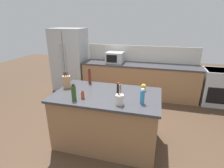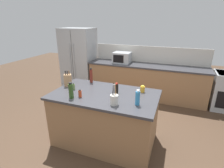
% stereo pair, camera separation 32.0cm
% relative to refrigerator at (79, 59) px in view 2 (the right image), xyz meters
% --- Properties ---
extents(ground_plane, '(14.00, 14.00, 0.00)m').
position_rel_refrigerator_xyz_m(ground_plane, '(1.85, -2.25, -0.93)').
color(ground_plane, '#473323').
extents(back_counter_run, '(3.23, 0.66, 0.94)m').
position_rel_refrigerator_xyz_m(back_counter_run, '(2.15, -0.05, -0.46)').
color(back_counter_run, '#936B47').
rests_on(back_counter_run, ground_plane).
extents(wall_backsplash, '(3.19, 0.03, 0.46)m').
position_rel_refrigerator_xyz_m(wall_backsplash, '(2.15, 0.27, 0.24)').
color(wall_backsplash, beige).
rests_on(wall_backsplash, back_counter_run).
extents(kitchen_island, '(1.77, 1.03, 0.94)m').
position_rel_refrigerator_xyz_m(kitchen_island, '(1.85, -2.25, -0.46)').
color(kitchen_island, '#936B47').
rests_on(kitchen_island, ground_plane).
extents(refrigerator, '(0.99, 0.75, 1.86)m').
position_rel_refrigerator_xyz_m(refrigerator, '(0.00, 0.00, 0.00)').
color(refrigerator, '#ADB2B7').
rests_on(refrigerator, ground_plane).
extents(microwave, '(0.48, 0.39, 0.30)m').
position_rel_refrigerator_xyz_m(microwave, '(1.44, -0.05, 0.16)').
color(microwave, '#ADB2B7').
rests_on(microwave, back_counter_run).
extents(knife_block, '(0.16, 0.15, 0.29)m').
position_rel_refrigerator_xyz_m(knife_block, '(1.07, -2.15, 0.12)').
color(knife_block, '#A87C54').
rests_on(knife_block, kitchen_island).
extents(utensil_crock, '(0.12, 0.12, 0.32)m').
position_rel_refrigerator_xyz_m(utensil_crock, '(2.14, -2.56, 0.09)').
color(utensil_crock, beige).
rests_on(utensil_crock, kitchen_island).
extents(soy_sauce_bottle, '(0.06, 0.06, 0.19)m').
position_rel_refrigerator_xyz_m(soy_sauce_bottle, '(2.03, -2.17, 0.10)').
color(soy_sauce_bottle, black).
rests_on(soy_sauce_bottle, kitchen_island).
extents(dish_soap_bottle, '(0.07, 0.07, 0.23)m').
position_rel_refrigerator_xyz_m(dish_soap_bottle, '(2.45, -2.45, 0.12)').
color(dish_soap_bottle, '#3384BC').
rests_on(dish_soap_bottle, kitchen_island).
extents(spice_jar_paprika, '(0.05, 0.05, 0.12)m').
position_rel_refrigerator_xyz_m(spice_jar_paprika, '(1.54, -2.51, 0.07)').
color(spice_jar_paprika, '#B73D1E').
rests_on(spice_jar_paprika, kitchen_island).
extents(spice_jar_oregano, '(0.06, 0.06, 0.12)m').
position_rel_refrigerator_xyz_m(spice_jar_oregano, '(1.26, -2.28, 0.06)').
color(spice_jar_oregano, '#567038').
rests_on(spice_jar_oregano, kitchen_island).
extents(vinegar_bottle, '(0.06, 0.06, 0.29)m').
position_rel_refrigerator_xyz_m(vinegar_bottle, '(1.38, -1.83, 0.14)').
color(vinegar_bottle, maroon).
rests_on(vinegar_bottle, kitchen_island).
extents(honey_jar, '(0.08, 0.08, 0.12)m').
position_rel_refrigerator_xyz_m(honey_jar, '(2.42, -1.96, 0.06)').
color(honey_jar, gold).
rests_on(honey_jar, kitchen_island).
extents(olive_oil_bottle, '(0.07, 0.07, 0.26)m').
position_rel_refrigerator_xyz_m(olive_oil_bottle, '(1.43, -2.59, 0.13)').
color(olive_oil_bottle, '#2D4C1E').
rests_on(olive_oil_bottle, kitchen_island).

